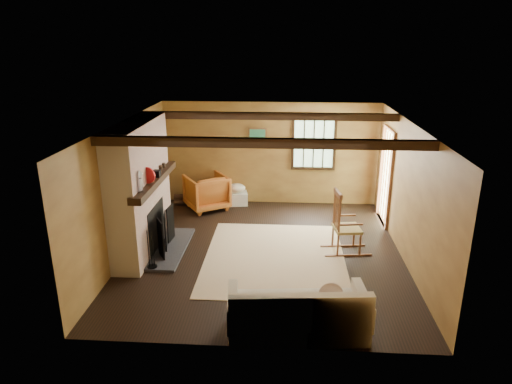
# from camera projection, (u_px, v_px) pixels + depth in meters

# --- Properties ---
(ground) EXTENTS (5.50, 5.50, 0.00)m
(ground) POSITION_uv_depth(u_px,v_px,m) (264.00, 252.00, 8.45)
(ground) COLOR black
(ground) RESTS_ON ground
(room_envelope) EXTENTS (5.02, 5.52, 2.44)m
(room_envelope) POSITION_uv_depth(u_px,v_px,m) (278.00, 164.00, 8.16)
(room_envelope) COLOR #A87F3B
(room_envelope) RESTS_ON ground
(fireplace) EXTENTS (1.02, 2.30, 2.40)m
(fireplace) POSITION_uv_depth(u_px,v_px,m) (142.00, 193.00, 8.24)
(fireplace) COLOR #9C413C
(fireplace) RESTS_ON ground
(rug) EXTENTS (2.50, 3.00, 0.01)m
(rug) POSITION_uv_depth(u_px,v_px,m) (275.00, 257.00, 8.25)
(rug) COLOR beige
(rug) RESTS_ON ground
(rocking_chair) EXTENTS (0.92, 0.56, 1.19)m
(rocking_chair) POSITION_uv_depth(u_px,v_px,m) (345.00, 226.00, 8.32)
(rocking_chair) COLOR tan
(rocking_chair) RESTS_ON ground
(sofa) EXTENTS (1.92, 0.99, 0.75)m
(sofa) POSITION_uv_depth(u_px,v_px,m) (298.00, 315.00, 6.06)
(sofa) COLOR beige
(sofa) RESTS_ON ground
(firewood_pile) EXTENTS (0.71, 0.13, 0.26)m
(firewood_pile) POSITION_uv_depth(u_px,v_px,m) (189.00, 199.00, 10.83)
(firewood_pile) COLOR brown
(firewood_pile) RESTS_ON ground
(laundry_basket) EXTENTS (0.56, 0.46, 0.30)m
(laundry_basket) POSITION_uv_depth(u_px,v_px,m) (237.00, 198.00, 10.85)
(laundry_basket) COLOR silver
(laundry_basket) RESTS_ON ground
(basket_pillow) EXTENTS (0.50, 0.44, 0.21)m
(basket_pillow) POSITION_uv_depth(u_px,v_px,m) (236.00, 188.00, 10.77)
(basket_pillow) COLOR beige
(basket_pillow) RESTS_ON laundry_basket
(armchair) EXTENTS (1.21, 1.21, 0.81)m
(armchair) POSITION_uv_depth(u_px,v_px,m) (207.00, 192.00, 10.51)
(armchair) COLOR #BF6026
(armchair) RESTS_ON ground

